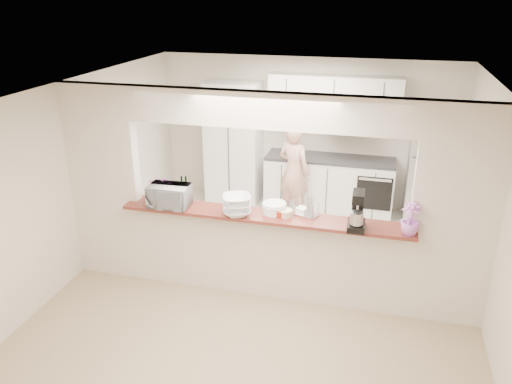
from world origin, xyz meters
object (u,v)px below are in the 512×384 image
(toaster_oven, at_px, (169,196))
(refrigerator, at_px, (432,172))
(stand_mixer, at_px, (357,212))
(person, at_px, (294,172))

(toaster_oven, bearing_deg, refrigerator, 38.05)
(stand_mixer, bearing_deg, toaster_oven, 179.08)
(refrigerator, height_order, person, refrigerator)
(toaster_oven, bearing_deg, stand_mixer, -3.55)
(toaster_oven, relative_size, stand_mixer, 1.11)
(refrigerator, xyz_separation_m, toaster_oven, (-3.20, -2.75, 0.37))
(person, bearing_deg, stand_mixer, 139.49)
(refrigerator, relative_size, person, 1.09)
(refrigerator, relative_size, toaster_oven, 3.53)
(toaster_oven, xyz_separation_m, stand_mixer, (2.20, -0.04, 0.06))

